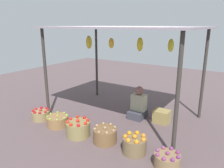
# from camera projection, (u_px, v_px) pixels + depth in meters

# --- Properties ---
(ground_plane) EXTENTS (14.00, 14.00, 0.00)m
(ground_plane) POSITION_uv_depth(u_px,v_px,m) (123.00, 116.00, 5.33)
(ground_plane) COLOR #5E4D4F
(market_stall_structure) EXTENTS (3.43, 2.27, 2.15)m
(market_stall_structure) POSITION_uv_depth(u_px,v_px,m) (124.00, 34.00, 4.80)
(market_stall_structure) COLOR #38332D
(market_stall_structure) RESTS_ON ground
(vendor_person) EXTENTS (0.36, 0.44, 0.78)m
(vendor_person) POSITION_uv_depth(u_px,v_px,m) (138.00, 106.00, 5.22)
(vendor_person) COLOR #3E404C
(vendor_person) RESTS_ON ground
(basket_red_apples) EXTENTS (0.42, 0.42, 0.27)m
(basket_red_apples) POSITION_uv_depth(u_px,v_px,m) (41.00, 115.00, 5.16)
(basket_red_apples) COLOR #937E51
(basket_red_apples) RESTS_ON ground
(basket_limes) EXTENTS (0.48, 0.48, 0.26)m
(basket_limes) POSITION_uv_depth(u_px,v_px,m) (58.00, 121.00, 4.82)
(basket_limes) COLOR olive
(basket_limes) RESTS_ON ground
(basket_red_tomatoes) EXTENTS (0.49, 0.49, 0.36)m
(basket_red_tomatoes) POSITION_uv_depth(u_px,v_px,m) (78.00, 128.00, 4.38)
(basket_red_tomatoes) COLOR olive
(basket_red_tomatoes) RESTS_ON ground
(basket_potatoes) EXTENTS (0.46, 0.46, 0.33)m
(basket_potatoes) POSITION_uv_depth(u_px,v_px,m) (105.00, 135.00, 4.15)
(basket_potatoes) COLOR brown
(basket_potatoes) RESTS_ON ground
(basket_oranges) EXTENTS (0.43, 0.43, 0.35)m
(basket_oranges) POSITION_uv_depth(u_px,v_px,m) (134.00, 145.00, 3.80)
(basket_oranges) COLOR brown
(basket_oranges) RESTS_ON ground
(basket_purple_onions) EXTENTS (0.42, 0.42, 0.28)m
(basket_purple_onions) POSITION_uv_depth(u_px,v_px,m) (167.00, 160.00, 3.42)
(basket_purple_onions) COLOR olive
(basket_purple_onions) RESTS_ON ground
(wooden_crate_near_vendor) EXTENTS (0.35, 0.30, 0.29)m
(wooden_crate_near_vendor) POSITION_uv_depth(u_px,v_px,m) (162.00, 116.00, 4.99)
(wooden_crate_near_vendor) COLOR #9A864B
(wooden_crate_near_vendor) RESTS_ON ground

